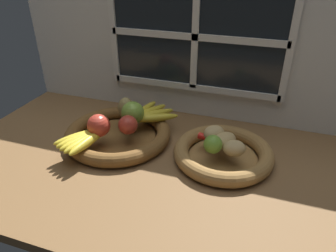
# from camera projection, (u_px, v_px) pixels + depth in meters

# --- Properties ---
(ground_plane) EXTENTS (1.40, 0.90, 0.03)m
(ground_plane) POSITION_uv_depth(u_px,v_px,m) (170.00, 156.00, 1.03)
(ground_plane) COLOR brown
(back_wall) EXTENTS (1.40, 0.05, 0.55)m
(back_wall) POSITION_uv_depth(u_px,v_px,m) (196.00, 44.00, 1.13)
(back_wall) COLOR silver
(back_wall) RESTS_ON ground_plane
(fruit_bowl_left) EXTENTS (0.36, 0.36, 0.05)m
(fruit_bowl_left) POSITION_uv_depth(u_px,v_px,m) (118.00, 134.00, 1.08)
(fruit_bowl_left) COLOR brown
(fruit_bowl_left) RESTS_ON ground_plane
(fruit_bowl_right) EXTENTS (0.31, 0.31, 0.05)m
(fruit_bowl_right) POSITION_uv_depth(u_px,v_px,m) (223.00, 153.00, 0.98)
(fruit_bowl_right) COLOR olive
(fruit_bowl_right) RESTS_ON ground_plane
(apple_red_front) EXTENTS (0.08, 0.08, 0.08)m
(apple_red_front) POSITION_uv_depth(u_px,v_px,m) (99.00, 126.00, 1.00)
(apple_red_front) COLOR #B73828
(apple_red_front) RESTS_ON fruit_bowl_left
(apple_red_right) EXTENTS (0.06, 0.06, 0.06)m
(apple_red_right) POSITION_uv_depth(u_px,v_px,m) (128.00, 125.00, 1.02)
(apple_red_right) COLOR #B73828
(apple_red_right) RESTS_ON fruit_bowl_left
(apple_green_back) EXTENTS (0.08, 0.08, 0.08)m
(apple_green_back) POSITION_uv_depth(u_px,v_px,m) (133.00, 113.00, 1.08)
(apple_green_back) COLOR #7AA338
(apple_green_back) RESTS_ON fruit_bowl_left
(pear_brown) EXTENTS (0.06, 0.06, 0.08)m
(pear_brown) POSITION_uv_depth(u_px,v_px,m) (126.00, 108.00, 1.11)
(pear_brown) COLOR olive
(pear_brown) RESTS_ON fruit_bowl_left
(banana_bunch_front) EXTENTS (0.13, 0.18, 0.03)m
(banana_bunch_front) POSITION_uv_depth(u_px,v_px,m) (84.00, 139.00, 0.98)
(banana_bunch_front) COLOR yellow
(banana_bunch_front) RESTS_ON fruit_bowl_left
(banana_bunch_back) EXTENTS (0.17, 0.18, 0.03)m
(banana_bunch_back) POSITION_uv_depth(u_px,v_px,m) (149.00, 114.00, 1.12)
(banana_bunch_back) COLOR gold
(banana_bunch_back) RESTS_ON fruit_bowl_left
(potato_large) EXTENTS (0.09, 0.10, 0.05)m
(potato_large) POSITION_uv_depth(u_px,v_px,m) (224.00, 140.00, 0.95)
(potato_large) COLOR tan
(potato_large) RESTS_ON fruit_bowl_right
(potato_oblong) EXTENTS (0.09, 0.09, 0.05)m
(potato_oblong) POSITION_uv_depth(u_px,v_px,m) (214.00, 133.00, 0.99)
(potato_oblong) COLOR tan
(potato_oblong) RESTS_ON fruit_bowl_right
(potato_small) EXTENTS (0.08, 0.07, 0.05)m
(potato_small) POSITION_uv_depth(u_px,v_px,m) (234.00, 148.00, 0.92)
(potato_small) COLOR tan
(potato_small) RESTS_ON fruit_bowl_right
(lime_near) EXTENTS (0.06, 0.06, 0.06)m
(lime_near) POSITION_uv_depth(u_px,v_px,m) (213.00, 144.00, 0.92)
(lime_near) COLOR #6B9E33
(lime_near) RESTS_ON fruit_bowl_right
(chili_pepper) EXTENTS (0.14, 0.05, 0.02)m
(chili_pepper) POSITION_uv_depth(u_px,v_px,m) (219.00, 141.00, 0.97)
(chili_pepper) COLOR red
(chili_pepper) RESTS_ON fruit_bowl_right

